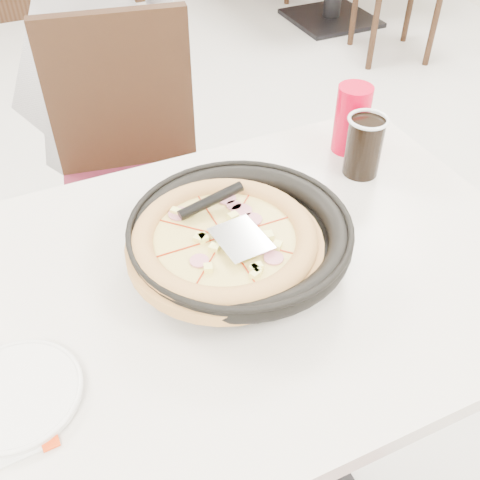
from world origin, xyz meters
name	(u,v)px	position (x,y,z in m)	size (l,w,h in m)	color
floor	(244,428)	(0.00, 0.00, 0.00)	(7.00, 7.00, 0.00)	beige
main_table	(229,388)	(-0.08, -0.09, 0.38)	(1.20, 0.80, 0.75)	beige
chair_far	(138,197)	(-0.09, 0.56, 0.47)	(0.42, 0.42, 0.95)	black
trivet	(255,247)	(-0.01, -0.06, 0.77)	(0.12, 0.12, 0.04)	black
pizza_pan	(240,243)	(-0.04, -0.06, 0.79)	(0.37, 0.37, 0.01)	black
pizza	(225,245)	(-0.08, -0.08, 0.81)	(0.35, 0.35, 0.02)	tan
pizza_server	(241,239)	(-0.06, -0.10, 0.84)	(0.08, 0.10, 0.00)	silver
side_plate	(16,395)	(-0.47, -0.20, 0.76)	(0.19, 0.19, 0.01)	silver
cola_glass	(364,148)	(0.32, 0.08, 0.81)	(0.08, 0.08, 0.13)	black
red_cup	(352,119)	(0.35, 0.18, 0.83)	(0.08, 0.08, 0.16)	#C10020
diner_person	(82,14)	(-0.07, 1.06, 0.84)	(0.61, 0.40, 1.67)	silver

